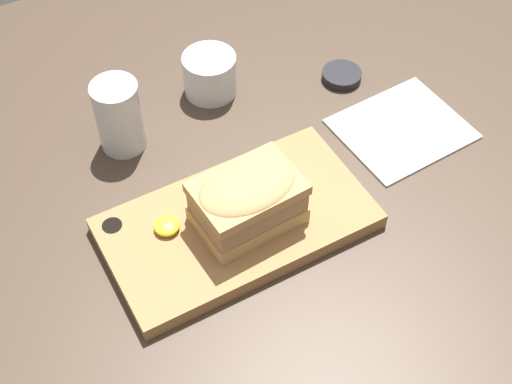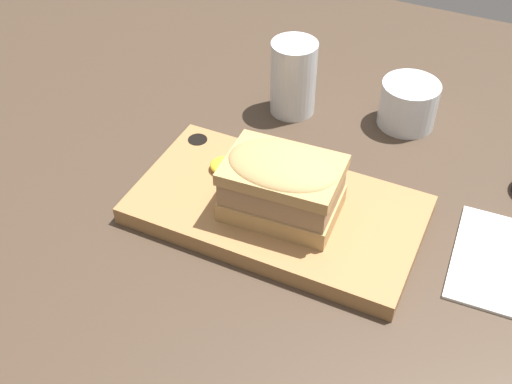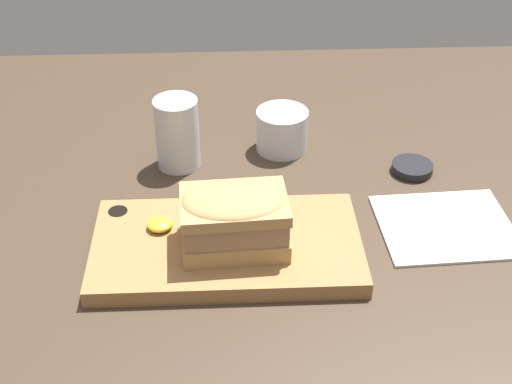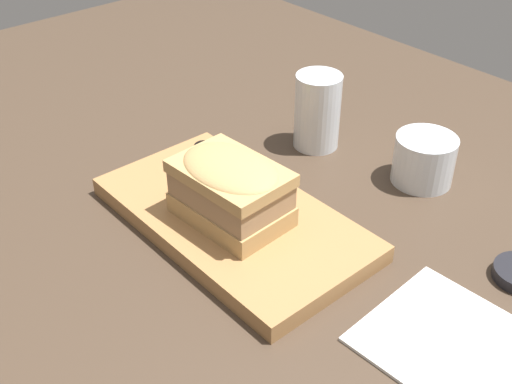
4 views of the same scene
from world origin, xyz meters
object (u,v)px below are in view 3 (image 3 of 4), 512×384
water_glass (178,137)px  wine_glass (284,131)px  serving_board (226,246)px  condiment_dish (412,168)px  napkin (446,227)px  sandwich (234,217)px

water_glass → wine_glass: bearing=13.3°
serving_board → condiment_dish: bearing=32.2°
wine_glass → napkin: 29.77cm
sandwich → napkin: size_ratio=0.73×
wine_glass → napkin: bearing=-46.7°
water_glass → napkin: water_glass is taller
wine_glass → condiment_dish: wine_glass is taller
napkin → water_glass: bearing=154.3°
serving_board → napkin: serving_board is taller
serving_board → water_glass: bearing=108.0°
sandwich → condiment_dish: size_ratio=2.20×
condiment_dish → napkin: bearing=-83.8°
sandwich → napkin: (28.63, 4.81, -6.41)cm
serving_board → sandwich: 5.67cm
serving_board → sandwich: bearing=-43.5°
water_glass → wine_glass: (16.36, 3.87, -1.66)cm
water_glass → wine_glass: 16.90cm
serving_board → wine_glass: (9.40, 25.33, 1.95)cm
serving_board → condiment_dish: size_ratio=5.55×
sandwich → wine_glass: sandwich is taller
water_glass → wine_glass: water_glass is taller
water_glass → condiment_dish: bearing=-6.0°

